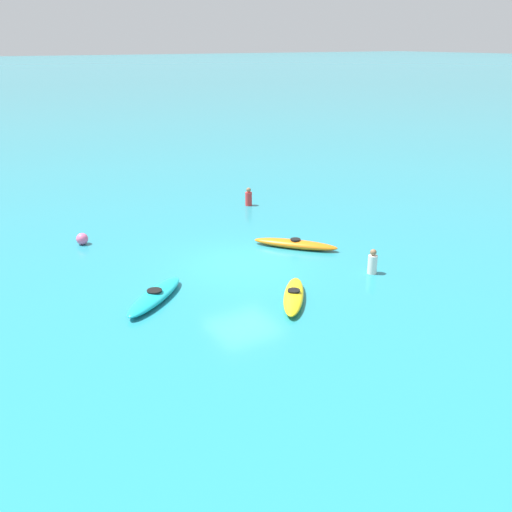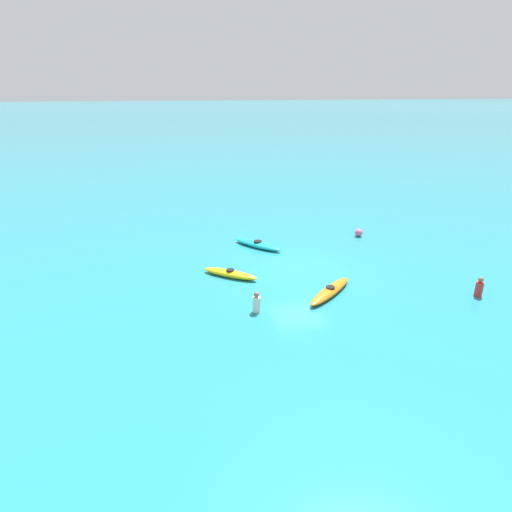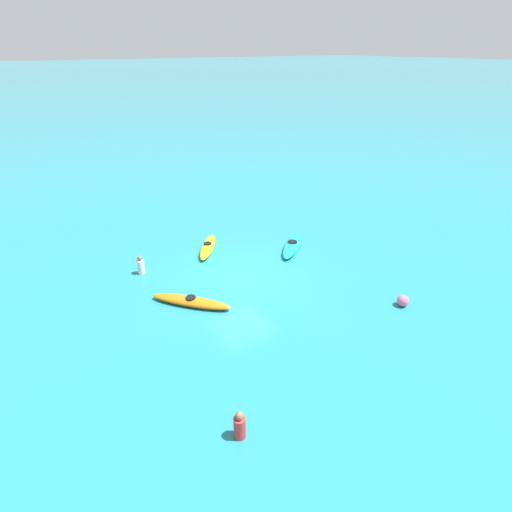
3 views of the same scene
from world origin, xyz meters
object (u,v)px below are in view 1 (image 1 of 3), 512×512
kayak_orange (295,244)px  person_by_kayaks (373,263)px  kayak_yellow (294,296)px  buoy_pink (82,239)px  kayak_cyan (155,296)px  person_near_shore (249,198)px

kayak_orange → person_by_kayaks: (3.49, 0.76, 0.22)m
kayak_yellow → buoy_pink: 9.52m
kayak_yellow → kayak_cyan: bearing=-121.2°
kayak_yellow → person_by_kayaks: (-0.45, 3.58, 0.22)m
kayak_orange → buoy_pink: size_ratio=6.31×
kayak_cyan → buoy_pink: buoy_pink is taller
person_by_kayaks → kayak_orange: bearing=-167.7°
buoy_pink → person_by_kayaks: 11.18m
kayak_yellow → kayak_orange: same height
person_near_shore → person_by_kayaks: same height
kayak_yellow → kayak_orange: (-3.93, 2.81, -0.00)m
kayak_cyan → person_by_kayaks: person_by_kayaks is taller
kayak_orange → person_by_kayaks: size_ratio=3.29×
kayak_orange → person_near_shore: person_near_shore is taller
kayak_orange → kayak_yellow: bearing=-35.6°
kayak_orange → buoy_pink: 8.32m
kayak_cyan → buoy_pink: size_ratio=6.14×
kayak_yellow → buoy_pink: size_ratio=5.63×
buoy_pink → person_near_shore: 8.60m
person_by_kayaks → buoy_pink: bearing=-136.9°
kayak_cyan → person_near_shore: bearing=134.6°
kayak_cyan → buoy_pink: (-6.40, -0.43, 0.07)m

